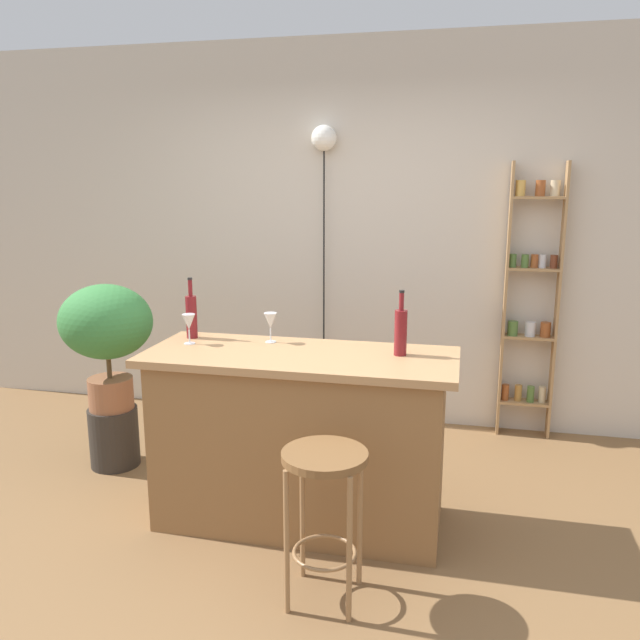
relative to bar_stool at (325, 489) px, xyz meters
The scene contains 12 objects.
ground 0.67m from the bar_stool, 129.83° to the left, with size 12.00×12.00×0.00m, color brown.
back_wall 2.45m from the bar_stool, 96.73° to the left, with size 6.40×0.10×2.80m, color beige.
kitchen_counter 0.68m from the bar_stool, 113.34° to the left, with size 1.61×0.65×0.94m.
bar_stool is the anchor object (origin of this frame).
spice_shelf 2.41m from the bar_stool, 64.96° to the left, with size 0.37×0.12×1.93m.
plant_stool 1.94m from the bar_stool, 147.65° to the left, with size 0.31×0.31×0.38m, color #2D2823.
potted_plant 1.95m from the bar_stool, 147.65° to the left, with size 0.58×0.52×0.80m.
bottle_olive_oil 1.36m from the bar_stool, 139.36° to the left, with size 0.06×0.06×0.34m.
bottle_vinegar 0.92m from the bar_stool, 71.34° to the left, with size 0.06×0.06×0.33m.
wine_glass_left 1.08m from the bar_stool, 120.72° to the left, with size 0.07×0.07×0.16m.
wine_glass_center 1.25m from the bar_stool, 142.98° to the left, with size 0.07×0.07×0.16m.
pendant_globe_light 2.69m from the bar_stool, 102.57° to the left, with size 0.18×0.18×2.19m.
Camera 1 is at (0.80, -2.76, 1.80)m, focal length 35.81 mm.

